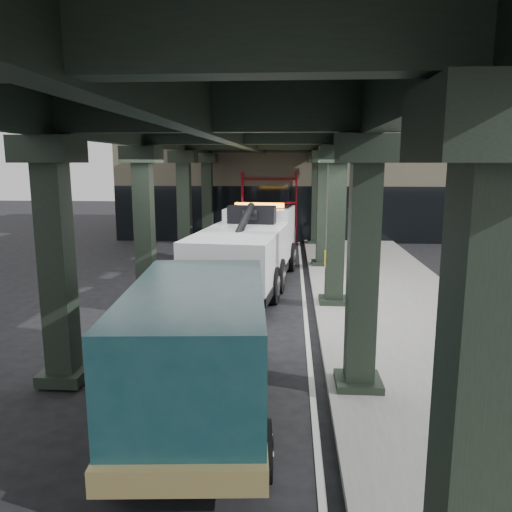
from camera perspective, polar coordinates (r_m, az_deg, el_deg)
The scene contains 8 objects.
ground at distance 14.18m, azimuth -1.15°, elevation -7.90°, with size 90.00×90.00×0.00m, color black.
sidewalk at distance 16.35m, azimuth 15.50°, elevation -5.50°, with size 5.00×40.00×0.15m, color gray.
lane_stripe at distance 16.04m, azimuth 5.59°, elevation -5.72°, with size 0.12×38.00×0.01m, color silver.
viaduct at distance 15.51m, azimuth -2.06°, elevation 14.15°, with size 7.40×32.00×6.40m.
building at distance 33.40m, azimuth 5.44°, elevation 9.70°, with size 22.00×10.00×8.00m, color #C6B793.
scaffolding at distance 28.16m, azimuth 1.53°, elevation 5.73°, with size 3.08×0.88×4.00m.
tow_truck at distance 18.53m, azimuth -0.69°, elevation 1.25°, with size 3.56×9.53×3.05m.
towed_van at distance 9.04m, azimuth -6.49°, elevation -10.04°, with size 2.86×6.23×2.46m.
Camera 1 is at (1.23, -13.39, 4.50)m, focal length 35.00 mm.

